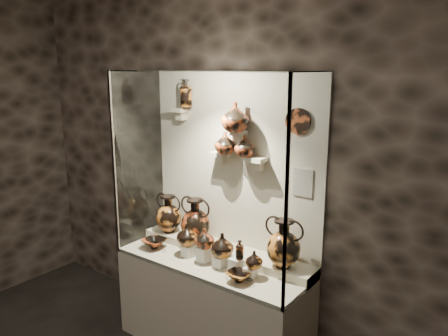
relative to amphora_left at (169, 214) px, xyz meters
The scene contains 36 objects.
wall_back 0.84m from the amphora_left, 15.41° to the left, with size 5.00×0.02×3.20m, color black.
plinth 0.94m from the amphora_left, 13.08° to the right, with size 1.70×0.60×0.80m, color beige.
front_tier 0.70m from the amphora_left, 13.08° to the right, with size 1.68×0.58×0.03m, color beige.
rear_tier 0.67m from the amphora_left, ahead, with size 1.70×0.25×0.10m, color beige.
back_panel 0.83m from the amphora_left, 14.99° to the left, with size 1.70×0.03×1.60m, color beige.
glass_front 0.93m from the amphora_left, 35.07° to the right, with size 1.70×0.01×1.60m, color white.
glass_left 0.58m from the amphora_left, 145.88° to the right, with size 0.01×0.60×1.60m, color white.
glass_right 1.57m from the amphora_left, ahead, with size 0.01×0.60×1.60m, color white.
glass_top 1.47m from the amphora_left, 13.08° to the right, with size 1.70×0.60×0.01m, color white.
frame_post_left 0.71m from the amphora_left, 115.70° to the right, with size 0.02×0.02×1.60m, color gray.
frame_post_right 1.62m from the amphora_left, 16.53° to the right, with size 0.02×0.02×1.60m, color gray.
pedestal_a 0.50m from the amphora_left, 25.59° to the right, with size 0.09×0.09×0.10m, color beige.
pedestal_b 0.64m from the amphora_left, 18.70° to the right, with size 0.09×0.09×0.13m, color beige.
pedestal_c 0.80m from the amphora_left, 14.67° to the right, with size 0.09×0.09×0.09m, color beige.
pedestal_d 0.95m from the amphora_left, 12.18° to the right, with size 0.09×0.09×0.12m, color beige.
pedestal_e 1.09m from the amphora_left, 10.59° to the right, with size 0.09×0.09×0.08m, color beige.
bracket_ul 0.98m from the amphora_left, 49.49° to the left, with size 0.14×0.12×0.04m, color beige.
bracket_ca 0.82m from the amphora_left, 10.02° to the left, with size 0.14×0.12×0.04m, color beige.
bracket_cb 1.10m from the amphora_left, ahead, with size 0.10×0.12×0.04m, color beige.
bracket_cc 1.11m from the amphora_left, ahead, with size 0.14×0.12×0.04m, color beige.
amphora_left is the anchor object (origin of this frame).
amphora_mid 0.34m from the amphora_left, ahead, with size 0.31×0.31×0.39m, color #953A1A, non-canonical shape.
amphora_right 1.23m from the amphora_left, ahead, with size 0.31×0.31×0.39m, color #B36522, non-canonical shape.
jug_a 0.44m from the amphora_left, 25.50° to the right, with size 0.18×0.18×0.19m, color #B36522.
jug_b 0.63m from the amphora_left, 18.67° to the right, with size 0.16×0.16×0.17m, color #953A1A.
jug_c 0.79m from the amphora_left, 13.31° to the right, with size 0.19×0.19×0.20m, color #B36522.
jug_e 1.09m from the amphora_left, ahead, with size 0.13×0.13×0.14m, color #B36522.
lekythos_small 0.96m from the amphora_left, 11.35° to the right, with size 0.08×0.08×0.18m, color #953A1A, non-canonical shape.
kylix_left 0.32m from the amphora_left, 78.29° to the right, with size 0.27×0.23×0.11m, color #953A1A, non-canonical shape.
kylix_right 1.08m from the amphora_left, 16.81° to the right, with size 0.24×0.20×0.10m, color #B36522, non-canonical shape.
lekythos_tall 1.15m from the amphora_left, 26.92° to the left, with size 0.11×0.11×0.28m, color #B36522, non-canonical shape.
ovoid_vase_a 0.96m from the amphora_left, ahead, with size 0.18×0.18×0.19m, color #953A1A.
ovoid_vase_b 1.21m from the amphora_left, ahead, with size 0.23×0.23×0.24m, color #953A1A.
ovoid_vase_c 1.09m from the amphora_left, ahead, with size 0.17×0.17×0.17m, color #953A1A.
wall_plate 1.56m from the amphora_left, ahead, with size 0.20×0.20×0.02m, color #96401D.
info_placard 1.38m from the amphora_left, ahead, with size 0.17×0.01×0.22m, color beige.
Camera 1 is at (2.11, -0.49, 2.43)m, focal length 35.00 mm.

